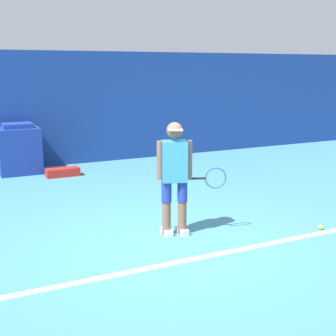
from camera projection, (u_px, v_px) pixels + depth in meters
The scene contains 7 objects.
ground_plane at pixel (176, 243), 6.20m from camera, with size 24.00×24.00×0.00m, color teal.
back_wall at pixel (64, 109), 10.95m from camera, with size 24.00×0.10×2.66m.
court_baseline at pixel (198, 258), 5.69m from camera, with size 21.60×0.10×0.01m.
tennis_player at pixel (175, 174), 6.35m from camera, with size 0.91×0.41×1.57m.
tennis_ball at pixel (321, 227), 6.71m from camera, with size 0.07×0.07×0.07m.
covered_chair at pixel (19, 149), 10.20m from camera, with size 0.88×0.76×1.10m.
equipment_bag at pixel (63, 172), 9.98m from camera, with size 0.70×0.28×0.18m.
Camera 1 is at (-2.68, -5.20, 2.28)m, focal length 50.00 mm.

